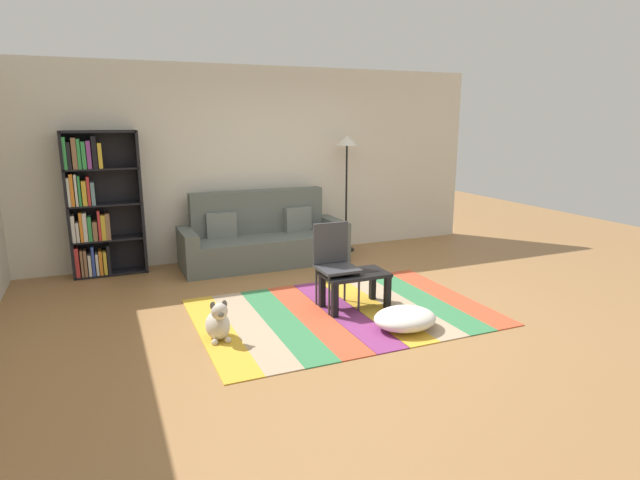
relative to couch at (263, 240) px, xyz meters
name	(u,v)px	position (x,y,z in m)	size (l,w,h in m)	color
ground_plane	(337,308)	(0.19, -2.02, -0.34)	(14.00, 14.00, 0.00)	#9E7042
back_wall	(263,163)	(0.19, 0.53, 1.01)	(6.80, 0.10, 2.70)	silver
rug	(342,312)	(0.19, -2.16, -0.33)	(2.98, 2.06, 0.01)	gold
couch	(263,240)	(0.00, 0.00, 0.00)	(2.26, 0.80, 1.00)	#59605B
bookshelf	(96,207)	(-2.10, 0.28, 0.56)	(0.90, 0.28, 1.84)	black
coffee_table	(355,280)	(0.36, -2.10, -0.02)	(0.69, 0.40, 0.39)	black
pouf	(405,319)	(0.55, -2.80, -0.22)	(0.62, 0.51, 0.20)	white
dog	(218,323)	(-1.15, -2.33, -0.18)	(0.22, 0.35, 0.40)	beige
standing_lamp	(347,155)	(1.38, 0.20, 1.11)	(0.32, 0.32, 1.73)	black
tv_remote	(346,271)	(0.30, -2.02, 0.07)	(0.04, 0.15, 0.02)	black
folding_chair	(334,258)	(0.19, -1.94, 0.20)	(0.40, 0.40, 0.90)	#38383D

